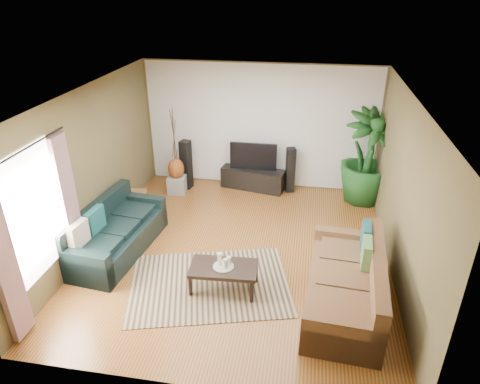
% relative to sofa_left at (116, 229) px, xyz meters
% --- Properties ---
extents(floor, '(5.50, 5.50, 0.00)m').
position_rel_sofa_left_xyz_m(floor, '(2.03, 0.30, -0.42)').
color(floor, '#955726').
rests_on(floor, ground).
extents(ceiling, '(5.50, 5.50, 0.00)m').
position_rel_sofa_left_xyz_m(ceiling, '(2.03, 0.30, 2.28)').
color(ceiling, white).
rests_on(ceiling, ground).
extents(wall_back, '(5.00, 0.00, 5.00)m').
position_rel_sofa_left_xyz_m(wall_back, '(2.03, 3.05, 0.93)').
color(wall_back, brown).
rests_on(wall_back, ground).
extents(wall_front, '(5.00, 0.00, 5.00)m').
position_rel_sofa_left_xyz_m(wall_front, '(2.03, -2.45, 0.93)').
color(wall_front, brown).
rests_on(wall_front, ground).
extents(wall_left, '(0.00, 5.50, 5.50)m').
position_rel_sofa_left_xyz_m(wall_left, '(-0.47, 0.30, 0.92)').
color(wall_left, brown).
rests_on(wall_left, ground).
extents(wall_right, '(0.00, 5.50, 5.50)m').
position_rel_sofa_left_xyz_m(wall_right, '(4.53, 0.30, 0.92)').
color(wall_right, brown).
rests_on(wall_right, ground).
extents(backwall_panel, '(4.90, 0.00, 4.90)m').
position_rel_sofa_left_xyz_m(backwall_panel, '(2.03, 3.04, 0.93)').
color(backwall_panel, white).
rests_on(backwall_panel, ground).
extents(window_pane, '(0.00, 1.80, 1.80)m').
position_rel_sofa_left_xyz_m(window_pane, '(-0.45, -1.30, 0.97)').
color(window_pane, white).
rests_on(window_pane, ground).
extents(curtain_near, '(0.08, 0.35, 2.20)m').
position_rel_sofa_left_xyz_m(curtain_near, '(-0.40, -2.05, 0.72)').
color(curtain_near, gray).
rests_on(curtain_near, ground).
extents(curtain_far, '(0.08, 0.35, 2.20)m').
position_rel_sofa_left_xyz_m(curtain_far, '(-0.40, -0.55, 0.72)').
color(curtain_far, gray).
rests_on(curtain_far, ground).
extents(curtain_rod, '(0.03, 1.90, 0.03)m').
position_rel_sofa_left_xyz_m(curtain_rod, '(-0.40, -1.30, 1.87)').
color(curtain_rod, black).
rests_on(curtain_rod, ground).
extents(sofa_left, '(1.11, 2.15, 0.85)m').
position_rel_sofa_left_xyz_m(sofa_left, '(0.00, 0.00, 0.00)').
color(sofa_left, black).
rests_on(sofa_left, floor).
extents(sofa_right, '(1.16, 2.28, 0.85)m').
position_rel_sofa_left_xyz_m(sofa_right, '(3.73, -0.72, 0.00)').
color(sofa_right, brown).
rests_on(sofa_right, floor).
extents(area_rug, '(2.77, 2.27, 0.01)m').
position_rel_sofa_left_xyz_m(area_rug, '(1.75, -0.63, -0.42)').
color(area_rug, tan).
rests_on(area_rug, floor).
extents(coffee_table, '(1.02, 0.60, 0.40)m').
position_rel_sofa_left_xyz_m(coffee_table, '(1.98, -0.68, -0.22)').
color(coffee_table, black).
rests_on(coffee_table, floor).
extents(candle_tray, '(0.31, 0.31, 0.01)m').
position_rel_sofa_left_xyz_m(candle_tray, '(1.98, -0.68, -0.01)').
color(candle_tray, '#9B9C96').
rests_on(candle_tray, coffee_table).
extents(candle_tall, '(0.06, 0.06, 0.20)m').
position_rel_sofa_left_xyz_m(candle_tall, '(1.92, -0.65, 0.09)').
color(candle_tall, white).
rests_on(candle_tall, candle_tray).
extents(candle_mid, '(0.06, 0.06, 0.15)m').
position_rel_sofa_left_xyz_m(candle_mid, '(2.02, -0.72, 0.07)').
color(candle_mid, beige).
rests_on(candle_mid, candle_tray).
extents(candle_short, '(0.06, 0.06, 0.13)m').
position_rel_sofa_left_xyz_m(candle_short, '(2.05, -0.62, 0.06)').
color(candle_short, beige).
rests_on(candle_short, candle_tray).
extents(tv_stand, '(1.44, 0.67, 0.46)m').
position_rel_sofa_left_xyz_m(tv_stand, '(1.93, 2.80, -0.19)').
color(tv_stand, black).
rests_on(tv_stand, floor).
extents(television, '(1.02, 0.06, 0.60)m').
position_rel_sofa_left_xyz_m(television, '(1.93, 2.80, 0.34)').
color(television, black).
rests_on(television, tv_stand).
extents(speaker_left, '(0.24, 0.26, 1.10)m').
position_rel_sofa_left_xyz_m(speaker_left, '(0.48, 2.60, 0.12)').
color(speaker_left, black).
rests_on(speaker_left, floor).
extents(speaker_right, '(0.23, 0.24, 1.00)m').
position_rel_sofa_left_xyz_m(speaker_right, '(2.74, 2.80, 0.07)').
color(speaker_right, black).
rests_on(speaker_right, floor).
extents(potted_plant, '(1.43, 1.43, 1.93)m').
position_rel_sofa_left_xyz_m(potted_plant, '(4.28, 2.64, 0.54)').
color(potted_plant, '#184A1B').
rests_on(potted_plant, floor).
extents(plant_pot, '(0.36, 0.36, 0.28)m').
position_rel_sofa_left_xyz_m(plant_pot, '(4.28, 2.64, -0.29)').
color(plant_pot, black).
rests_on(plant_pot, floor).
extents(pedestal, '(0.41, 0.41, 0.38)m').
position_rel_sofa_left_xyz_m(pedestal, '(0.33, 2.34, -0.24)').
color(pedestal, gray).
rests_on(pedestal, floor).
extents(vase, '(0.34, 0.34, 0.48)m').
position_rel_sofa_left_xyz_m(vase, '(0.33, 2.34, 0.12)').
color(vase, brown).
rests_on(vase, pedestal).
extents(side_table, '(0.48, 0.48, 0.47)m').
position_rel_sofa_left_xyz_m(side_table, '(-0.22, 1.23, -0.19)').
color(side_table, brown).
rests_on(side_table, floor).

